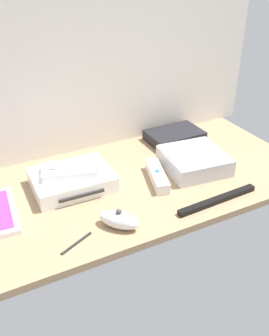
{
  "coord_description": "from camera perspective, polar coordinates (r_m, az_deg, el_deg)",
  "views": [
    {
      "loc": [
        -41.18,
        -80.12,
        57.63
      ],
      "look_at": [
        0.0,
        0.0,
        4.0
      ],
      "focal_mm": 40.74,
      "sensor_mm": 36.0,
      "label": 1
    }
  ],
  "objects": [
    {
      "name": "back_wall",
      "position": [
        1.15,
        -5.87,
        17.79
      ],
      "size": [
        110.0,
        1.2,
        64.0
      ],
      "primitive_type": "cube",
      "color": "silver",
      "rests_on": "ground"
    },
    {
      "name": "ground_plane",
      "position": [
        1.07,
        0.0,
        -2.29
      ],
      "size": [
        100.0,
        48.0,
        2.0
      ],
      "primitive_type": "cube",
      "color": "#9E7F5B",
      "rests_on": "ground"
    },
    {
      "name": "network_router",
      "position": [
        1.29,
        6.01,
        4.79
      ],
      "size": [
        18.12,
        12.54,
        3.4
      ],
      "rotation": [
        0.0,
        0.0,
        0.01
      ],
      "color": "black",
      "rests_on": "ground_plane"
    },
    {
      "name": "remote_wand",
      "position": [
        1.06,
        3.42,
        -1.19
      ],
      "size": [
        7.68,
        15.21,
        3.4
      ],
      "rotation": [
        0.0,
        0.0,
        -0.29
      ],
      "color": "white",
      "rests_on": "ground_plane"
    },
    {
      "name": "remote_classic_pad",
      "position": [
        1.03,
        -9.77,
        -0.31
      ],
      "size": [
        16.01,
        11.55,
        2.4
      ],
      "rotation": [
        0.0,
        0.0,
        -0.27
      ],
      "color": "white",
      "rests_on": "game_console"
    },
    {
      "name": "stylus_pen",
      "position": [
        0.87,
        -8.69,
        -10.94
      ],
      "size": [
        8.49,
        4.36,
        0.7
      ],
      "primitive_type": "cylinder",
      "rotation": [
        0.0,
        1.57,
        0.43
      ],
      "color": "black",
      "rests_on": "ground_plane"
    },
    {
      "name": "remote_nunchuk",
      "position": [
        0.89,
        -2.32,
        -7.75
      ],
      "size": [
        9.92,
        10.41,
        5.1
      ],
      "rotation": [
        0.0,
        0.0,
        0.72
      ],
      "color": "white",
      "rests_on": "ground_plane"
    },
    {
      "name": "mini_computer",
      "position": [
        1.13,
        8.92,
        1.13
      ],
      "size": [
        18.78,
        18.78,
        5.3
      ],
      "rotation": [
        0.0,
        0.0,
        -0.11
      ],
      "color": "silver",
      "rests_on": "ground_plane"
    },
    {
      "name": "sensor_bar",
      "position": [
        1.0,
        12.33,
        -4.69
      ],
      "size": [
        24.05,
        2.74,
        1.4
      ],
      "primitive_type": "cube",
      "rotation": [
        0.0,
        0.0,
        0.04
      ],
      "color": "black",
      "rests_on": "ground_plane"
    },
    {
      "name": "game_console",
      "position": [
        1.04,
        -9.31,
        -1.77
      ],
      "size": [
        21.43,
        16.94,
        4.4
      ],
      "rotation": [
        0.0,
        0.0,
        -0.03
      ],
      "color": "white",
      "rests_on": "ground_plane"
    }
  ]
}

